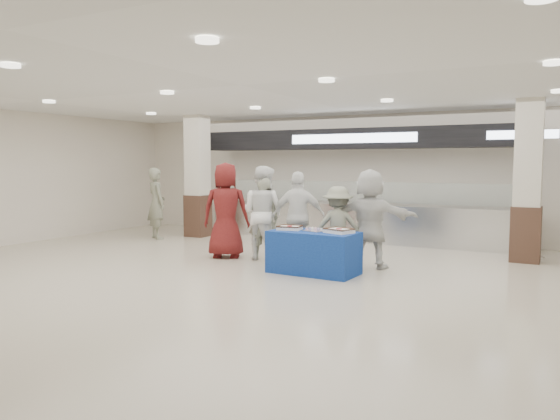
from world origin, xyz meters
The scene contains 15 objects.
ground centered at (0.00, 0.00, 0.00)m, with size 14.00×14.00×0.00m, color beige.
serving_line centered at (0.00, 5.40, 1.16)m, with size 8.70×0.85×2.80m.
column_left centered at (-4.00, 4.20, 1.53)m, with size 0.55×0.55×3.20m.
column_right centered at (4.00, 4.20, 1.53)m, with size 0.55×0.55×3.20m.
display_table centered at (0.77, 1.16, 0.38)m, with size 1.55×0.78×0.75m, color #153B95.
sheet_cake_left centered at (0.29, 1.18, 0.79)m, with size 0.46×0.38×0.09m.
sheet_cake_right centered at (1.25, 1.18, 0.80)m, with size 0.53×0.47×0.09m.
cupcake_tray centered at (0.76, 1.21, 0.78)m, with size 0.42×0.37×0.06m.
civilian_maroon centered at (-1.50, 1.80, 0.98)m, with size 0.96×0.62×1.97m, color maroon.
soldier_a centered at (-0.70, 1.94, 0.84)m, with size 0.61×0.40×1.68m, color gray.
chef_tall centered at (-0.74, 1.99, 0.95)m, with size 0.92×0.72×1.90m, color white.
chef_short centered at (0.02, 2.09, 0.89)m, with size 1.05×0.44×1.79m, color white.
soldier_b centered at (0.95, 1.87, 0.76)m, with size 0.98×0.57×1.52m, color gray.
civilian_white centered at (1.49, 2.11, 0.92)m, with size 1.71×0.55×1.85m, color white.
soldier_bg centered at (-4.65, 3.31, 0.92)m, with size 0.67×0.44×1.83m, color gray.
Camera 1 is at (4.74, -7.54, 1.96)m, focal length 35.00 mm.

